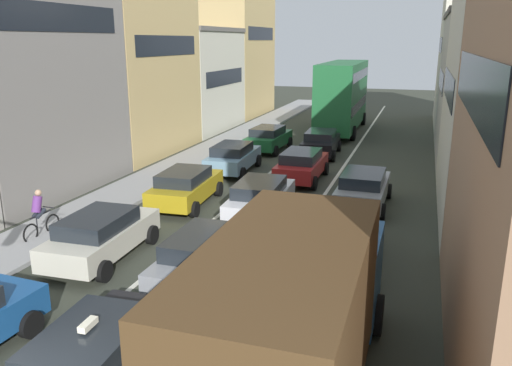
# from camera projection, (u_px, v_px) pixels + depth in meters

# --- Properties ---
(sidewalk_left) EXTENTS (2.60, 64.00, 0.14)m
(sidewalk_left) POSITION_uv_depth(u_px,v_px,m) (185.00, 163.00, 28.29)
(sidewalk_left) COLOR #999999
(sidewalk_left) RESTS_ON ground
(lane_stripe_left) EXTENTS (0.16, 60.00, 0.01)m
(lane_stripe_left) POSITION_uv_depth(u_px,v_px,m) (272.00, 171.00, 26.82)
(lane_stripe_left) COLOR silver
(lane_stripe_left) RESTS_ON ground
(lane_stripe_right) EXTENTS (0.16, 60.00, 0.01)m
(lane_stripe_right) POSITION_uv_depth(u_px,v_px,m) (337.00, 176.00, 25.80)
(lane_stripe_right) COLOR silver
(lane_stripe_right) RESTS_ON ground
(building_row_left) EXTENTS (7.20, 43.90, 13.84)m
(building_row_left) POSITION_uv_depth(u_px,v_px,m) (121.00, 54.00, 30.81)
(building_row_left) COLOR #B2ADA3
(building_row_left) RESTS_ON ground
(removalist_box_truck) EXTENTS (2.73, 7.71, 3.58)m
(removalist_box_truck) POSITION_uv_depth(u_px,v_px,m) (297.00, 311.00, 9.06)
(removalist_box_truck) COLOR navy
(removalist_box_truck) RESTS_ON ground
(taxi_centre_lane_front) EXTENTS (2.26, 4.39, 1.66)m
(taxi_centre_lane_front) POSITION_uv_depth(u_px,v_px,m) (96.00, 358.00, 9.66)
(taxi_centre_lane_front) COLOR black
(taxi_centre_lane_front) RESTS_ON ground
(sedan_centre_lane_second) EXTENTS (2.07, 4.30, 1.49)m
(sedan_centre_lane_second) POSITION_uv_depth(u_px,v_px,m) (206.00, 256.00, 14.28)
(sedan_centre_lane_second) COLOR gray
(sedan_centre_lane_second) RESTS_ON ground
(wagon_left_lane_second) EXTENTS (2.20, 4.37, 1.49)m
(wagon_left_lane_second) POSITION_uv_depth(u_px,v_px,m) (101.00, 235.00, 15.83)
(wagon_left_lane_second) COLOR beige
(wagon_left_lane_second) RESTS_ON ground
(hatchback_centre_lane_third) EXTENTS (2.22, 4.38, 1.49)m
(hatchback_centre_lane_third) POSITION_uv_depth(u_px,v_px,m) (261.00, 198.00, 19.54)
(hatchback_centre_lane_third) COLOR silver
(hatchback_centre_lane_third) RESTS_ON ground
(sedan_left_lane_third) EXTENTS (2.28, 4.41, 1.49)m
(sedan_left_lane_third) POSITION_uv_depth(u_px,v_px,m) (186.00, 186.00, 21.09)
(sedan_left_lane_third) COLOR #B29319
(sedan_left_lane_third) RESTS_ON ground
(coupe_centre_lane_fourth) EXTENTS (2.07, 4.30, 1.49)m
(coupe_centre_lane_fourth) POSITION_uv_depth(u_px,v_px,m) (302.00, 165.00, 24.75)
(coupe_centre_lane_fourth) COLOR #A51E1E
(coupe_centre_lane_fourth) RESTS_ON ground
(sedan_left_lane_fourth) EXTENTS (2.21, 4.37, 1.49)m
(sedan_left_lane_fourth) POSITION_uv_depth(u_px,v_px,m) (233.00, 157.00, 26.37)
(sedan_left_lane_fourth) COLOR #759EB7
(sedan_left_lane_fourth) RESTS_ON ground
(sedan_centre_lane_fifth) EXTENTS (2.23, 4.38, 1.49)m
(sedan_centre_lane_fifth) POSITION_uv_depth(u_px,v_px,m) (321.00, 142.00, 30.20)
(sedan_centre_lane_fifth) COLOR black
(sedan_centre_lane_fifth) RESTS_ON ground
(sedan_left_lane_fifth) EXTENTS (2.19, 4.36, 1.49)m
(sedan_left_lane_fifth) POSITION_uv_depth(u_px,v_px,m) (268.00, 138.00, 31.54)
(sedan_left_lane_fifth) COLOR #19592D
(sedan_left_lane_fifth) RESTS_ON ground
(sedan_right_lane_behind_truck) EXTENTS (2.19, 4.36, 1.49)m
(sedan_right_lane_behind_truck) POSITION_uv_depth(u_px,v_px,m) (334.00, 235.00, 15.82)
(sedan_right_lane_behind_truck) COLOR #194C8C
(sedan_right_lane_behind_truck) RESTS_ON ground
(wagon_right_lane_far) EXTENTS (2.10, 4.32, 1.49)m
(wagon_right_lane_far) POSITION_uv_depth(u_px,v_px,m) (363.00, 188.00, 20.86)
(wagon_right_lane_far) COLOR gray
(wagon_right_lane_far) RESTS_ON ground
(bus_mid_queue_primary) EXTENTS (2.94, 10.54, 5.06)m
(bus_mid_queue_primary) POSITION_uv_depth(u_px,v_px,m) (343.00, 94.00, 37.47)
(bus_mid_queue_primary) COLOR #1E6033
(bus_mid_queue_primary) RESTS_ON ground
(cyclist_on_sidewalk) EXTENTS (0.50, 1.73, 1.72)m
(cyclist_on_sidewalk) POSITION_uv_depth(u_px,v_px,m) (39.00, 215.00, 17.48)
(cyclist_on_sidewalk) COLOR black
(cyclist_on_sidewalk) RESTS_ON ground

